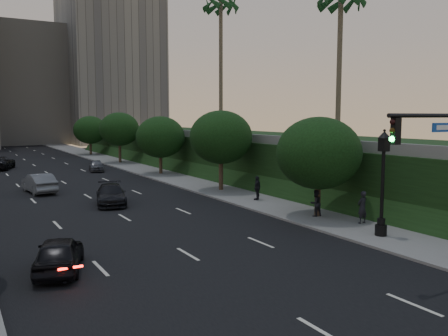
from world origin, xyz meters
TOP-DOWN VIEW (x-y plane):
  - ground at (0.00, 0.00)m, footprint 160.00×160.00m
  - road_surface at (0.00, 30.00)m, footprint 16.00×140.00m
  - sidewalk_right at (10.25, 30.00)m, footprint 4.50×140.00m
  - embankment at (22.00, 28.00)m, footprint 18.00×90.00m
  - parapet_wall at (13.50, 28.00)m, footprint 0.35×90.00m
  - office_block_mid at (6.00, 102.00)m, footprint 22.00×18.00m
  - office_block_right at (24.00, 96.00)m, footprint 20.00×22.00m
  - tree_right_a at (10.30, 8.00)m, footprint 5.20×5.20m
  - tree_right_b at (10.30, 20.00)m, footprint 5.20×5.20m
  - tree_right_c at (10.30, 33.00)m, footprint 5.20×5.20m
  - tree_right_d at (10.30, 47.00)m, footprint 5.20×5.20m
  - tree_right_e at (10.30, 62.00)m, footprint 5.20×5.20m
  - palm_far at (16.00, 30.00)m, footprint 3.20×3.20m
  - street_lamp at (9.88, 2.65)m, footprint 0.64×0.64m
  - sedan_near_left at (-5.52, 5.52)m, footprint 2.94×4.60m
  - sedan_mid_left at (-2.96, 26.81)m, footprint 2.21×5.03m
  - sedan_far_left at (-4.17, 46.98)m, footprint 4.19×6.10m
  - sedan_near_right at (0.61, 18.80)m, footprint 3.14×5.24m
  - sedan_far_right at (5.13, 39.50)m, footprint 2.24×4.05m
  - pedestrian_a at (11.11, 5.13)m, footprint 0.71×0.49m
  - pedestrian_b at (10.10, 7.95)m, footprint 0.81×0.65m
  - pedestrian_c at (10.20, 14.47)m, footprint 1.09×0.92m

SIDE VIEW (x-z plane):
  - ground at x=0.00m, z-range 0.00..0.00m
  - road_surface at x=0.00m, z-range 0.00..0.02m
  - sidewalk_right at x=10.25m, z-range 0.00..0.15m
  - sedan_far_right at x=5.13m, z-range 0.00..1.30m
  - sedan_near_right at x=0.61m, z-range 0.00..1.42m
  - sedan_near_left at x=-5.52m, z-range 0.00..1.46m
  - sedan_far_left at x=-4.17m, z-range 0.00..1.55m
  - sedan_mid_left at x=-2.96m, z-range 0.00..1.61m
  - pedestrian_b at x=10.10m, z-range 0.15..1.78m
  - pedestrian_c at x=10.20m, z-range 0.15..1.90m
  - pedestrian_a at x=11.11m, z-range 0.15..2.02m
  - embankment at x=22.00m, z-range 0.00..4.00m
  - street_lamp at x=9.88m, z-range -0.18..5.44m
  - tree_right_a at x=10.30m, z-range 0.90..7.14m
  - tree_right_c at x=10.30m, z-range 0.90..7.14m
  - tree_right_e at x=10.30m, z-range 0.90..7.14m
  - parapet_wall at x=13.50m, z-range 4.00..4.70m
  - tree_right_b at x=10.30m, z-range 1.15..7.88m
  - tree_right_d at x=10.30m, z-range 1.15..7.88m
  - office_block_mid at x=6.00m, z-range 0.00..26.00m
  - palm_far at x=16.00m, z-range 9.89..25.39m
  - office_block_right at x=24.00m, z-range 0.00..36.00m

